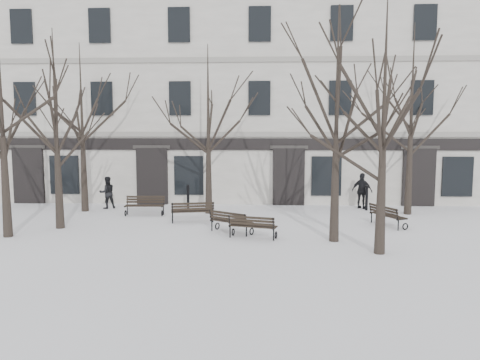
# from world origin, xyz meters

# --- Properties ---
(ground) EXTENTS (100.00, 100.00, 0.00)m
(ground) POSITION_xyz_m (0.00, 0.00, 0.00)
(ground) COLOR white
(ground) RESTS_ON ground
(building) EXTENTS (40.40, 10.20, 11.40)m
(building) POSITION_xyz_m (0.00, 12.96, 5.52)
(building) COLOR silver
(building) RESTS_ON ground
(tree_0) EXTENTS (6.05, 6.05, 8.65)m
(tree_0) POSITION_xyz_m (-7.02, 0.41, 5.41)
(tree_0) COLOR black
(tree_0) RESTS_ON ground
(tree_1) EXTENTS (5.35, 5.35, 7.64)m
(tree_1) POSITION_xyz_m (-5.76, 1.94, 4.78)
(tree_1) COLOR black
(tree_1) RESTS_ON ground
(tree_2) EXTENTS (5.54, 5.54, 7.91)m
(tree_2) POSITION_xyz_m (4.64, 0.27, 4.94)
(tree_2) COLOR black
(tree_2) RESTS_ON ground
(tree_3) EXTENTS (5.48, 5.48, 7.83)m
(tree_3) POSITION_xyz_m (5.81, -1.29, 4.89)
(tree_3) COLOR black
(tree_3) RESTS_ON ground
(tree_4) EXTENTS (5.46, 5.46, 7.80)m
(tree_4) POSITION_xyz_m (-6.22, 5.73, 4.87)
(tree_4) COLOR black
(tree_4) RESTS_ON ground
(tree_5) EXTENTS (5.34, 5.34, 7.63)m
(tree_5) POSITION_xyz_m (-0.30, 5.45, 4.77)
(tree_5) COLOR black
(tree_5) RESTS_ON ground
(tree_6) EXTENTS (5.96, 5.96, 8.52)m
(tree_6) POSITION_xyz_m (8.79, 5.62, 5.33)
(tree_6) COLOR black
(tree_6) RESTS_ON ground
(bench_1) EXTENTS (1.78, 1.04, 0.85)m
(bench_1) POSITION_xyz_m (1.81, 0.52, 0.46)
(bench_1) COLOR black
(bench_1) RESTS_ON ground
(bench_2) EXTENTS (1.72, 1.41, 0.85)m
(bench_2) POSITION_xyz_m (0.97, 1.33, 0.46)
(bench_2) COLOR black
(bench_2) RESTS_ON ground
(bench_3) EXTENTS (1.75, 0.69, 0.87)m
(bench_3) POSITION_xyz_m (-3.12, 4.80, 0.47)
(bench_3) COLOR black
(bench_3) RESTS_ON ground
(bench_4) EXTENTS (1.84, 0.97, 0.88)m
(bench_4) POSITION_xyz_m (-0.74, 3.31, 0.48)
(bench_4) COLOR black
(bench_4) RESTS_ON ground
(bench_5) EXTENTS (1.26, 1.77, 0.86)m
(bench_5) POSITION_xyz_m (7.12, 2.86, 0.47)
(bench_5) COLOR black
(bench_5) RESTS_ON ground
(bollard_a) EXTENTS (0.16, 0.16, 1.21)m
(bollard_a) POSITION_xyz_m (-1.41, 6.37, 0.65)
(bollard_a) COLOR black
(bollard_a) RESTS_ON ground
(bollard_b) EXTENTS (0.15, 0.15, 1.20)m
(bollard_b) POSITION_xyz_m (7.14, 6.56, 0.64)
(bollard_b) COLOR black
(bollard_b) RESTS_ON ground
(pedestrian_b) EXTENTS (0.96, 0.90, 1.57)m
(pedestrian_b) POSITION_xyz_m (-5.40, 6.52, 0.00)
(pedestrian_b) COLOR black
(pedestrian_b) RESTS_ON ground
(pedestrian_c) EXTENTS (1.08, 0.93, 1.74)m
(pedestrian_c) POSITION_xyz_m (7.02, 7.04, 0.00)
(pedestrian_c) COLOR black
(pedestrian_c) RESTS_ON ground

